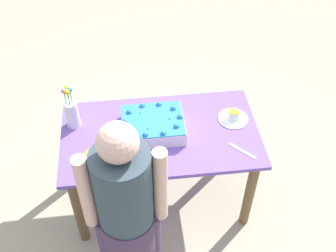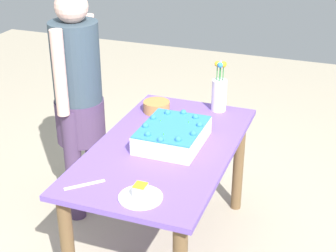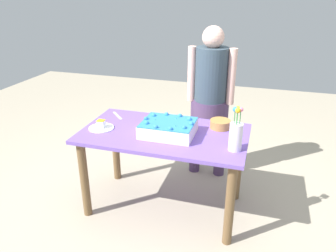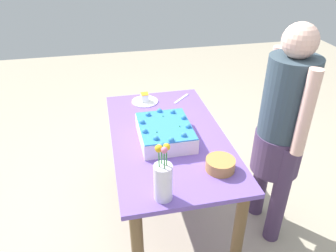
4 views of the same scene
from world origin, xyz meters
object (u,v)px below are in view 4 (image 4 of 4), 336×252
(sheet_cake, at_px, (165,132))
(cake_knife, at_px, (181,99))
(fruit_bowl, at_px, (220,164))
(person_standing, at_px, (282,126))
(serving_plate_with_slice, at_px, (145,100))
(flower_vase, at_px, (163,179))

(sheet_cake, xyz_separation_m, cake_knife, (0.56, -0.25, -0.05))
(sheet_cake, xyz_separation_m, fruit_bowl, (-0.38, -0.24, -0.02))
(sheet_cake, bearing_deg, person_standing, -106.33)
(serving_plate_with_slice, relative_size, flower_vase, 0.63)
(fruit_bowl, bearing_deg, sheet_cake, 32.98)
(cake_knife, height_order, fruit_bowl, fruit_bowl)
(cake_knife, bearing_deg, sheet_cake, -158.26)
(fruit_bowl, bearing_deg, cake_knife, -0.39)
(sheet_cake, height_order, cake_knife, sheet_cake)
(fruit_bowl, bearing_deg, serving_plate_with_slice, 17.21)
(sheet_cake, distance_m, serving_plate_with_slice, 0.57)
(sheet_cake, bearing_deg, flower_vase, 167.34)
(cake_knife, xyz_separation_m, person_standing, (-0.77, -0.45, 0.13))
(fruit_bowl, height_order, person_standing, person_standing)
(serving_plate_with_slice, height_order, fruit_bowl, serving_plate_with_slice)
(person_standing, bearing_deg, cake_knife, -59.29)
(serving_plate_with_slice, xyz_separation_m, flower_vase, (-1.10, 0.07, 0.10))
(flower_vase, relative_size, person_standing, 0.22)
(fruit_bowl, relative_size, person_standing, 0.11)
(serving_plate_with_slice, height_order, person_standing, person_standing)
(sheet_cake, relative_size, fruit_bowl, 2.44)
(sheet_cake, bearing_deg, serving_plate_with_slice, 4.83)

